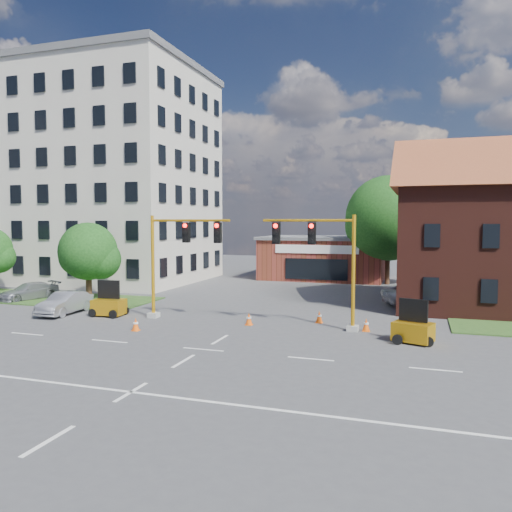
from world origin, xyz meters
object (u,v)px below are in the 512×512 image
object	(u,v)px
signal_mast_west	(177,254)
pickup_white	(423,295)
trailer_west	(109,305)
signal_mast_east	(323,257)
trailer_east	(413,330)

from	to	relation	value
signal_mast_west	pickup_white	bearing A→B (deg)	34.54
pickup_white	trailer_west	bearing A→B (deg)	95.13
trailer_west	pickup_white	world-z (taller)	trailer_west
signal_mast_east	pickup_white	bearing A→B (deg)	61.28
trailer_west	trailer_east	world-z (taller)	trailer_west
signal_mast_east	pickup_white	xyz separation A→B (m)	(5.27, 9.63, -3.15)
signal_mast_west	trailer_east	distance (m)	13.94
signal_mast_west	pickup_white	size ratio (longest dim) A/B	1.11
signal_mast_west	trailer_east	world-z (taller)	signal_mast_west
trailer_east	pickup_white	xyz separation A→B (m)	(0.54, 11.31, 0.14)
signal_mast_west	signal_mast_east	bearing A→B (deg)	0.00
signal_mast_west	trailer_west	xyz separation A→B (m)	(-4.53, -0.39, -3.26)
trailer_east	trailer_west	bearing A→B (deg)	-164.50
trailer_west	trailer_east	size ratio (longest dim) A/B	1.02
signal_mast_west	trailer_east	size ratio (longest dim) A/B	2.98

